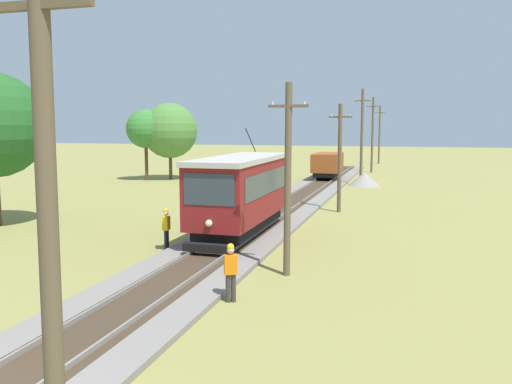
% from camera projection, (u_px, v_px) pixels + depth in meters
% --- Properties ---
extents(red_tram, '(2.60, 8.54, 4.79)m').
position_uv_depth(red_tram, '(241.00, 192.00, 24.24)').
color(red_tram, maroon).
rests_on(red_tram, rail_right).
extents(freight_car, '(2.40, 5.20, 2.31)m').
position_uv_depth(freight_car, '(328.00, 165.00, 49.98)').
color(freight_car, '#93471E').
rests_on(freight_car, rail_right).
extents(utility_pole_foreground, '(1.40, 0.33, 7.44)m').
position_uv_depth(utility_pole_foreground, '(49.00, 248.00, 6.13)').
color(utility_pole_foreground, brown).
rests_on(utility_pole_foreground, ground).
extents(utility_pole_near_tram, '(1.40, 0.40, 6.70)m').
position_uv_depth(utility_pole_near_tram, '(288.00, 178.00, 18.17)').
color(utility_pole_near_tram, brown).
rests_on(utility_pole_near_tram, ground).
extents(utility_pole_mid, '(1.40, 0.37, 6.53)m').
position_uv_depth(utility_pole_mid, '(340.00, 157.00, 31.61)').
color(utility_pole_mid, brown).
rests_on(utility_pole_mid, ground).
extents(utility_pole_far, '(1.40, 0.25, 8.38)m').
position_uv_depth(utility_pole_far, '(362.00, 137.00, 45.74)').
color(utility_pole_far, brown).
rests_on(utility_pole_far, ground).
extents(utility_pole_distant, '(1.40, 0.48, 8.38)m').
position_uv_depth(utility_pole_distant, '(372.00, 134.00, 58.77)').
color(utility_pole_distant, brown).
rests_on(utility_pole_distant, ground).
extents(utility_pole_horizon, '(1.40, 0.37, 7.93)m').
position_uv_depth(utility_pole_horizon, '(379.00, 134.00, 72.36)').
color(utility_pole_horizon, brown).
rests_on(utility_pole_horizon, ground).
extents(gravel_pile, '(2.80, 2.80, 1.19)m').
position_uv_depth(gravel_pile, '(364.00, 179.00, 45.86)').
color(gravel_pile, gray).
rests_on(gravel_pile, ground).
extents(track_worker, '(0.45, 0.38, 1.78)m').
position_uv_depth(track_worker, '(231.00, 270.00, 15.59)').
color(track_worker, '#38332D').
rests_on(track_worker, ground).
extents(second_worker, '(0.28, 0.40, 1.78)m').
position_uv_depth(second_worker, '(166.00, 227.00, 22.21)').
color(second_worker, black).
rests_on(second_worker, ground).
extents(tree_left_near, '(3.69, 3.69, 6.78)m').
position_uv_depth(tree_left_near, '(146.00, 129.00, 50.15)').
color(tree_left_near, '#4C3823').
rests_on(tree_left_near, ground).
extents(tree_left_far, '(5.33, 5.33, 7.42)m').
position_uv_depth(tree_left_far, '(170.00, 131.00, 50.96)').
color(tree_left_far, '#4C3823').
rests_on(tree_left_far, ground).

